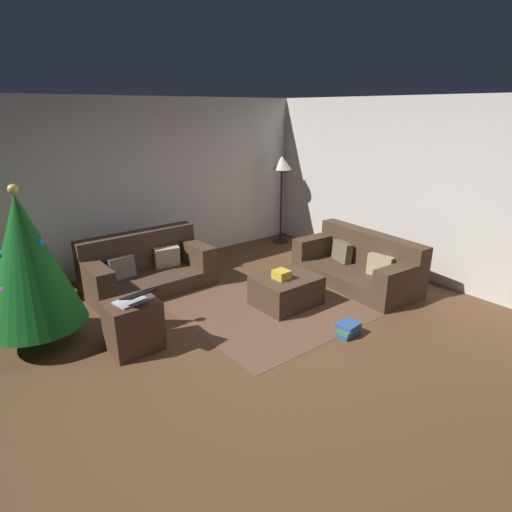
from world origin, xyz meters
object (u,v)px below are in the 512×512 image
tv_remote (282,277)px  side_table (133,326)px  couch_right (360,264)px  corner_lamp (282,170)px  christmas_tree (27,262)px  laptop (133,299)px  book_stack (349,329)px  couch_left (146,268)px  ottoman (286,291)px  gift_box (282,275)px

tv_remote → side_table: size_ratio=0.29×
couch_right → corner_lamp: size_ratio=1.17×
christmas_tree → laptop: christmas_tree is taller
laptop → book_stack: size_ratio=1.46×
tv_remote → book_stack: (0.09, -1.05, -0.32)m
couch_right → corner_lamp: corner_lamp is taller
laptop → book_stack: bearing=-30.3°
couch_left → ottoman: size_ratio=2.18×
gift_box → laptop: laptop is taller
tv_remote → book_stack: 1.10m
christmas_tree → laptop: size_ratio=4.10×
christmas_tree → laptop: bearing=-45.5°
couch_left → christmas_tree: size_ratio=0.99×
ottoman → gift_box: 0.26m
christmas_tree → ottoman: bearing=-18.6°
couch_left → couch_right: size_ratio=0.91×
ottoman → book_stack: (0.02, -1.03, -0.12)m
couch_right → side_table: size_ratio=3.46×
couch_right → christmas_tree: size_ratio=1.09×
gift_box → corner_lamp: size_ratio=0.12×
gift_box → couch_right: bearing=-4.2°
side_table → book_stack: 2.36m
couch_right → ottoman: couch_right is taller
ottoman → couch_right: bearing=-4.5°
couch_left → laptop: bearing=61.8°
couch_left → corner_lamp: corner_lamp is taller
ottoman → christmas_tree: christmas_tree is taller
couch_left → book_stack: couch_left is taller
side_table → corner_lamp: size_ratio=0.34×
couch_left → book_stack: (1.21, -2.69, -0.22)m
gift_box → tv_remote: 0.06m
corner_lamp → couch_left: bearing=-171.7°
ottoman → laptop: (-1.98, 0.14, 0.41)m
couch_left → couch_right: 3.09m
tv_remote → corner_lamp: bearing=67.9°
laptop → corner_lamp: bearing=27.6°
couch_left → tv_remote: size_ratio=10.82×
christmas_tree → book_stack: size_ratio=5.97×
ottoman → christmas_tree: bearing=161.4°
laptop → corner_lamp: size_ratio=0.26×
christmas_tree → side_table: christmas_tree is taller
christmas_tree → laptop: (0.77, -0.78, -0.35)m
tv_remote → book_stack: tv_remote is taller
ottoman → christmas_tree: (-2.75, 0.92, 0.76)m
tv_remote → ottoman: bearing=-0.8°
ottoman → laptop: laptop is taller
couch_left → side_table: size_ratio=3.16×
book_stack → corner_lamp: corner_lamp is taller
tv_remote → corner_lamp: 2.91m
book_stack → christmas_tree: bearing=144.8°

